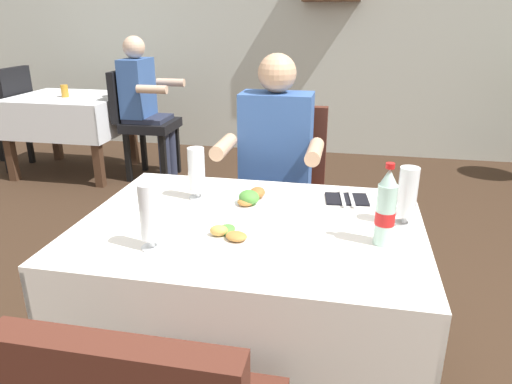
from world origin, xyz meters
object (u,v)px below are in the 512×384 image
object	(u,v)px
background_patron	(144,100)
background_chair_left	(5,112)
chair_far_diner_seat	(283,188)
beer_glass_middle	(150,215)
napkin_cutlery_set	(347,199)
plate_near_camera	(222,238)
beer_glass_right	(197,172)
background_dining_table	(71,115)
plate_far_diner	(250,199)
background_table_tumbler	(65,91)
main_dining_table	(251,261)
beer_glass_left	(407,196)
cola_bottle_primary	(386,209)
seated_diner_far	(274,166)
background_chair_right	(141,118)

from	to	relation	value
background_patron	background_chair_left	bearing A→B (deg)	180.00
chair_far_diner_seat	background_patron	bearing A→B (deg)	133.33
beer_glass_middle	background_chair_left	world-z (taller)	background_chair_left
beer_glass_middle	napkin_cutlery_set	size ratio (longest dim) A/B	1.13
beer_glass_middle	background_patron	size ratio (longest dim) A/B	0.18
plate_near_camera	beer_glass_right	distance (m)	0.43
background_dining_table	background_chair_left	size ratio (longest dim) A/B	1.01
plate_far_diner	beer_glass_right	world-z (taller)	beer_glass_right
background_patron	background_table_tumbler	world-z (taller)	background_patron
napkin_cutlery_set	background_dining_table	world-z (taller)	napkin_cutlery_set
chair_far_diner_seat	background_chair_left	bearing A→B (deg)	151.77
beer_glass_right	napkin_cutlery_set	distance (m)	0.62
background_dining_table	chair_far_diner_seat	bearing A→B (deg)	-35.18
beer_glass_right	napkin_cutlery_set	bearing A→B (deg)	9.47
main_dining_table	background_table_tumbler	distance (m)	3.24
main_dining_table	napkin_cutlery_set	xyz separation A→B (m)	(0.34, 0.29, 0.17)
beer_glass_left	beer_glass_right	bearing A→B (deg)	173.16
plate_near_camera	cola_bottle_primary	world-z (taller)	cola_bottle_primary
beer_glass_middle	seated_diner_far	bearing A→B (deg)	76.95
background_chair_left	background_chair_right	xyz separation A→B (m)	(1.39, 0.00, 0.00)
chair_far_diner_seat	main_dining_table	bearing A→B (deg)	-90.00
plate_far_diner	background_dining_table	bearing A→B (deg)	134.25
beer_glass_left	background_patron	distance (m)	3.08
beer_glass_middle	plate_far_diner	bearing A→B (deg)	61.98
background_table_tumbler	beer_glass_left	bearing A→B (deg)	-39.36
main_dining_table	cola_bottle_primary	bearing A→B (deg)	-9.92
plate_near_camera	beer_glass_left	bearing A→B (deg)	24.05
beer_glass_middle	beer_glass_left	bearing A→B (deg)	23.76
chair_far_diner_seat	napkin_cutlery_set	size ratio (longest dim) A/B	4.99
background_chair_right	seated_diner_far	bearing A→B (deg)	-48.33
chair_far_diner_seat	plate_near_camera	bearing A→B (deg)	-93.36
seated_diner_far	plate_far_diner	world-z (taller)	seated_diner_far
beer_glass_right	background_patron	distance (m)	2.54
seated_diner_far	chair_far_diner_seat	bearing A→B (deg)	71.82
main_dining_table	beer_glass_right	size ratio (longest dim) A/B	5.79
napkin_cutlery_set	background_chair_right	xyz separation A→B (m)	(-1.87, 2.13, -0.18)
background_patron	cola_bottle_primary	bearing A→B (deg)	-52.14
plate_far_diner	napkin_cutlery_set	world-z (taller)	plate_far_diner
chair_far_diner_seat	cola_bottle_primary	distance (m)	1.08
main_dining_table	background_chair_left	bearing A→B (deg)	140.40
background_chair_right	beer_glass_middle	bearing A→B (deg)	-64.81
plate_near_camera	beer_glass_right	bearing A→B (deg)	118.88
beer_glass_left	background_dining_table	world-z (taller)	beer_glass_left
cola_bottle_primary	napkin_cutlery_set	size ratio (longest dim) A/B	1.42
beer_glass_middle	background_patron	distance (m)	2.95
main_dining_table	beer_glass_middle	bearing A→B (deg)	-135.50
main_dining_table	beer_glass_right	xyz separation A→B (m)	(-0.26, 0.19, 0.27)
napkin_cutlery_set	chair_far_diner_seat	bearing A→B (deg)	121.21
background_chair_left	background_patron	size ratio (longest dim) A/B	0.77
seated_diner_far	beer_glass_left	distance (m)	0.88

